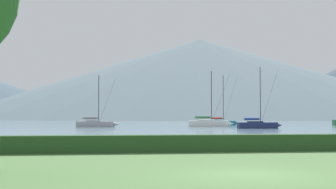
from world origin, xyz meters
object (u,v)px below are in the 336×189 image
Objects in this scene: sailboat_slip_3 at (258,125)px; sailboat_slip_6 at (96,124)px; sailboat_slip_1 at (209,123)px; sailboat_slip_4 at (221,122)px.

sailboat_slip_3 reaches higher than sailboat_slip_6.
sailboat_slip_1 is at bearing 9.11° from sailboat_slip_6.
sailboat_slip_6 is at bearing -140.98° from sailboat_slip_4.
sailboat_slip_4 reaches higher than sailboat_slip_1.
sailboat_slip_4 is at bearing 79.16° from sailboat_slip_1.
sailboat_slip_3 is (5.27, -12.00, -0.08)m from sailboat_slip_1.
sailboat_slip_6 is at bearing 158.42° from sailboat_slip_3.
sailboat_slip_4 is (5.51, 12.87, -0.08)m from sailboat_slip_1.
sailboat_slip_1 is at bearing 118.10° from sailboat_slip_3.
sailboat_slip_6 is (-25.38, 12.37, 0.02)m from sailboat_slip_3.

